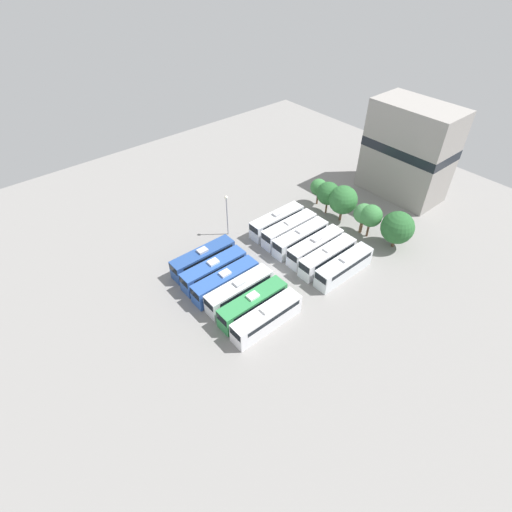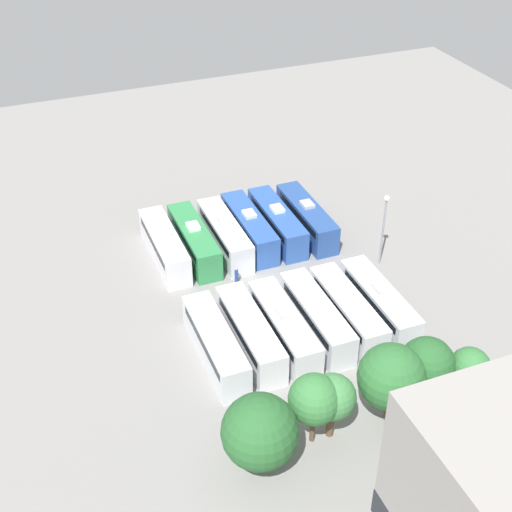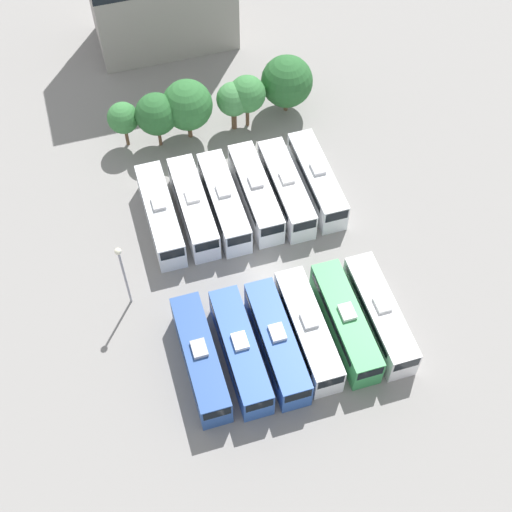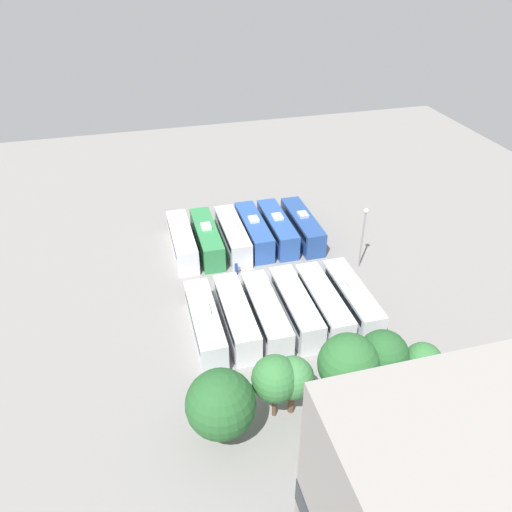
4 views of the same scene
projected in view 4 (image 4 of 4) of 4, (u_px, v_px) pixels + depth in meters
ground_plane at (259, 279)px, 58.90m from camera, size 111.39×111.39×0.00m
bus_0 at (302, 226)px, 65.83m from camera, size 2.60×10.99×3.63m
bus_1 at (277, 228)px, 65.34m from camera, size 2.60×10.99×3.63m
bus_2 at (254, 231)px, 64.75m from camera, size 2.60×10.99×3.63m
bus_3 at (233, 235)px, 63.83m from camera, size 2.60×10.99×3.63m
bus_4 at (207, 238)px, 63.26m from camera, size 2.60×10.99×3.63m
bus_5 at (182, 241)px, 62.69m from camera, size 2.60×10.99×3.63m
bus_6 at (352, 298)px, 52.98m from camera, size 2.60×10.99×3.63m
bus_7 at (323, 303)px, 52.28m from camera, size 2.60×10.99×3.63m
bus_8 at (296, 307)px, 51.81m from camera, size 2.60×10.99×3.63m
bus_9 at (266, 313)px, 50.94m from camera, size 2.60×10.99×3.63m
bus_10 at (236, 316)px, 50.57m from camera, size 2.60×10.99×3.63m
bus_11 at (205, 323)px, 49.70m from camera, size 2.60×10.99×3.63m
worker_person at (236, 269)px, 59.18m from camera, size 0.36×0.36×1.83m
light_pole at (364, 228)px, 58.15m from camera, size 0.60×0.60×8.00m
tree_0 at (423, 361)px, 42.63m from camera, size 3.27×3.27×5.41m
tree_1 at (383, 355)px, 42.43m from camera, size 4.35×4.35×6.53m
tree_2 at (349, 364)px, 41.42m from camera, size 5.25×5.25×7.07m
tree_3 at (293, 378)px, 40.70m from camera, size 3.58×3.58×5.85m
tree_4 at (275, 379)px, 40.18m from camera, size 3.91×3.91×6.33m
tree_5 at (221, 404)px, 38.50m from camera, size 5.56×5.56×6.78m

